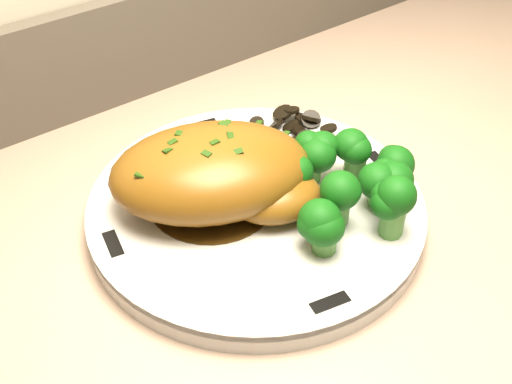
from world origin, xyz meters
TOP-DOWN VIEW (x-y plane):
  - counter at (0.02, 1.67)m, footprint 1.88×0.64m
  - plate at (-0.33, 1.73)m, footprint 0.37×0.37m
  - rim_accent_0 at (-0.20, 1.71)m, footprint 0.02×0.03m
  - rim_accent_1 at (-0.30, 1.86)m, footprint 0.03×0.02m
  - rim_accent_2 at (-0.46, 1.76)m, footprint 0.02×0.03m
  - rim_accent_3 at (-0.35, 1.60)m, footprint 0.03×0.02m
  - gravy_pool at (-0.36, 1.76)m, footprint 0.11×0.11m
  - chicken_breast at (-0.35, 1.75)m, footprint 0.21×0.18m
  - mushroom_pile at (-0.25, 1.79)m, footprint 0.09×0.07m
  - broccoli_florets at (-0.27, 1.68)m, footprint 0.14×0.13m

SIDE VIEW (x-z plane):
  - counter at x=0.02m, z-range -0.06..0.88m
  - plate at x=-0.33m, z-range 0.81..0.83m
  - rim_accent_0 at x=-0.20m, z-range 0.83..0.83m
  - rim_accent_1 at x=-0.30m, z-range 0.83..0.83m
  - rim_accent_2 at x=-0.46m, z-range 0.83..0.83m
  - rim_accent_3 at x=-0.35m, z-range 0.83..0.83m
  - gravy_pool at x=-0.36m, z-range 0.83..0.84m
  - mushroom_pile at x=-0.25m, z-range 0.83..0.85m
  - broccoli_florets at x=-0.27m, z-range 0.84..0.88m
  - chicken_breast at x=-0.35m, z-range 0.83..0.90m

